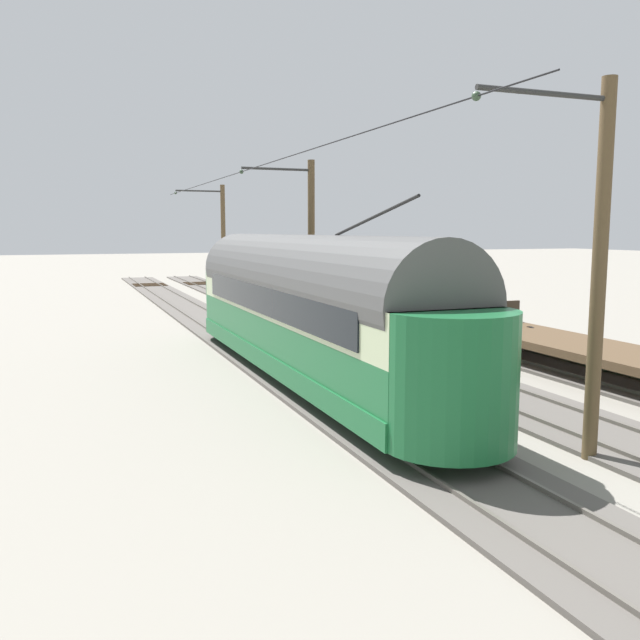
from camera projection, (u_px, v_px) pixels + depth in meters
name	position (u px, v px, depth m)	size (l,w,h in m)	color
ground_plane	(352.00, 342.00, 26.72)	(220.00, 220.00, 0.00)	gray
track_streetcar_siding	(438.00, 334.00, 28.48)	(2.80, 80.00, 0.18)	#56514C
track_adjacent_siding	(349.00, 340.00, 27.00)	(2.80, 80.00, 0.18)	#56514C
track_third_siding	(250.00, 346.00, 25.52)	(2.80, 80.00, 0.18)	#56514C
vintage_streetcar	(305.00, 305.00, 19.53)	(2.65, 18.20, 4.96)	#196033
flatcar_adjacent	(597.00, 350.00, 20.02)	(2.80, 11.72, 1.60)	brown
catenary_pole_foreground	(222.00, 241.00, 41.13)	(3.06, 0.28, 7.20)	brown
catenary_pole_mid_near	(309.00, 247.00, 26.83)	(3.06, 0.28, 7.20)	brown
catenary_pole_mid_far	(596.00, 265.00, 12.52)	(3.06, 0.28, 7.20)	brown
overhead_wire_run	(238.00, 173.00, 26.19)	(2.85, 34.96, 0.18)	black
switch_stand	(354.00, 293.00, 40.48)	(0.50, 0.30, 1.24)	black
track_end_bumper	(347.00, 303.00, 37.37)	(1.80, 0.60, 0.80)	#B2A519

